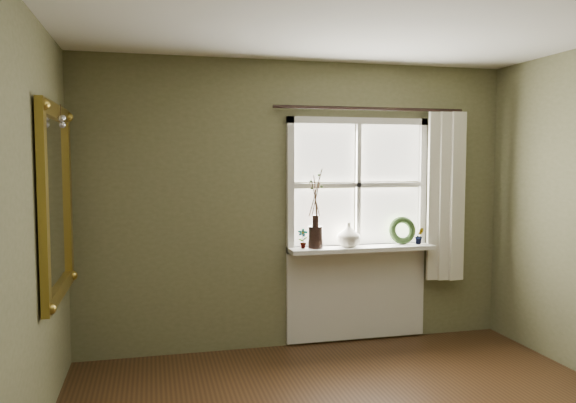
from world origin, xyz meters
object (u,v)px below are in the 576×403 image
(dark_jug, at_px, (315,237))
(cream_vase, at_px, (349,235))
(wreath, at_px, (402,233))
(gilt_mirror, at_px, (56,201))

(dark_jug, height_order, cream_vase, cream_vase)
(wreath, height_order, gilt_mirror, gilt_mirror)
(dark_jug, xyz_separation_m, wreath, (0.86, 0.04, 0.00))
(cream_vase, height_order, wreath, wreath)
(dark_jug, distance_m, gilt_mirror, 2.20)
(cream_vase, bearing_deg, wreath, 4.17)
(gilt_mirror, bearing_deg, wreath, 12.74)
(cream_vase, relative_size, gilt_mirror, 0.16)
(dark_jug, bearing_deg, wreath, 2.65)
(gilt_mirror, bearing_deg, cream_vase, 14.64)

